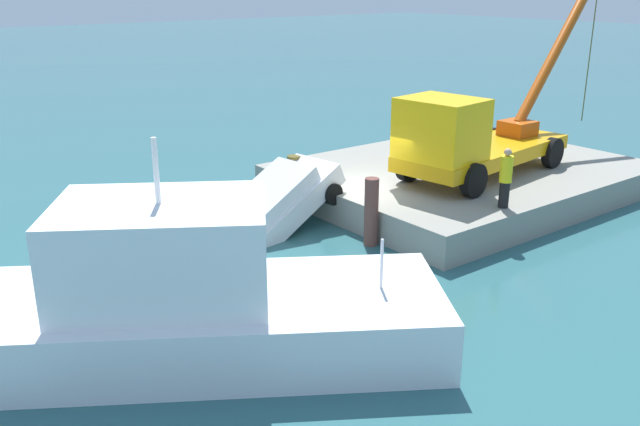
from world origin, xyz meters
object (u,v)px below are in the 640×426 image
object	(u,v)px
crane_truck	(473,134)
dock_worker	(506,178)
salvaged_car	(274,207)
moored_yacht	(40,335)

from	to	relation	value
crane_truck	dock_worker	bearing A→B (deg)	58.04
dock_worker	crane_truck	bearing A→B (deg)	-121.96
salvaged_car	moored_yacht	xyz separation A→B (m)	(7.48, 3.20, -0.19)
crane_truck	dock_worker	xyz separation A→B (m)	(1.57, 2.52, -0.55)
dock_worker	moored_yacht	xyz separation A→B (m)	(12.08, -1.26, -1.26)
moored_yacht	salvaged_car	bearing A→B (deg)	-156.81
salvaged_car	moored_yacht	world-z (taller)	moored_yacht
crane_truck	moored_yacht	bearing A→B (deg)	5.28
crane_truck	moored_yacht	xyz separation A→B (m)	(13.65, 1.26, -1.82)
crane_truck	salvaged_car	bearing A→B (deg)	-17.49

